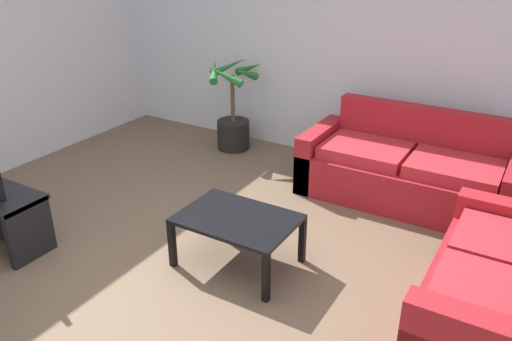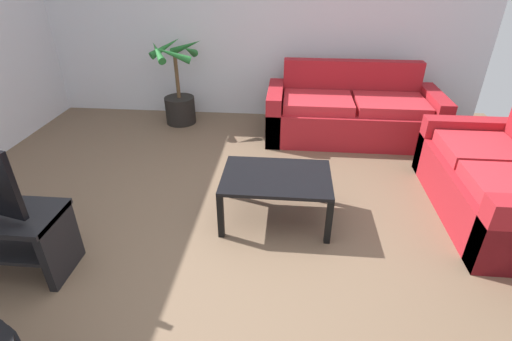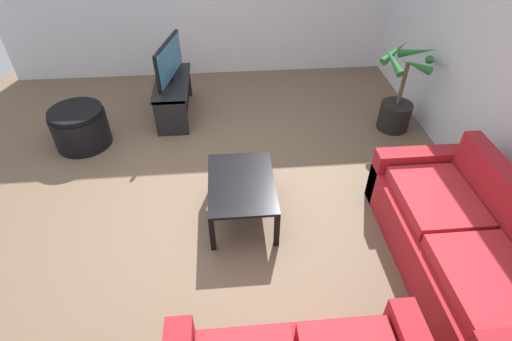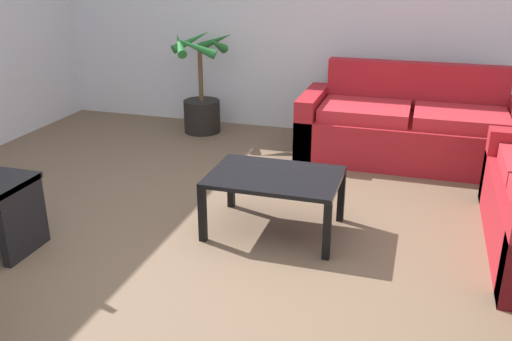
# 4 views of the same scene
# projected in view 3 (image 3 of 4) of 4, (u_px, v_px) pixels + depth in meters

# --- Properties ---
(ground_plane) EXTENTS (6.60, 6.60, 0.00)m
(ground_plane) POSITION_uv_depth(u_px,v_px,m) (201.00, 195.00, 4.34)
(ground_plane) COLOR brown
(wall_back) EXTENTS (6.00, 0.06, 2.70)m
(wall_back) POSITION_uv_depth(u_px,v_px,m) (512.00, 70.00, 3.67)
(wall_back) COLOR silver
(wall_back) RESTS_ON ground
(couch_main) EXTENTS (2.11, 0.90, 0.90)m
(couch_main) POSITION_uv_depth(u_px,v_px,m) (462.00, 248.00, 3.39)
(couch_main) COLOR maroon
(couch_main) RESTS_ON ground
(tv_stand) EXTENTS (1.10, 0.45, 0.51)m
(tv_stand) POSITION_uv_depth(u_px,v_px,m) (173.00, 93.00, 5.41)
(tv_stand) COLOR black
(tv_stand) RESTS_ON ground
(tv) EXTENTS (0.87, 0.25, 0.54)m
(tv) POSITION_uv_depth(u_px,v_px,m) (169.00, 61.00, 5.11)
(tv) COLOR black
(tv) RESTS_ON tv_stand
(coffee_table) EXTENTS (0.93, 0.65, 0.44)m
(coffee_table) POSITION_uv_depth(u_px,v_px,m) (241.00, 186.00, 3.88)
(coffee_table) COLOR black
(coffee_table) RESTS_ON ground
(potted_palm) EXTENTS (0.72, 0.71, 1.13)m
(potted_palm) POSITION_uv_depth(u_px,v_px,m) (399.00, 101.00, 5.09)
(potted_palm) COLOR black
(potted_palm) RESTS_ON ground
(ottoman) EXTENTS (0.68, 0.68, 0.49)m
(ottoman) POSITION_uv_depth(u_px,v_px,m) (80.00, 127.00, 4.92)
(ottoman) COLOR black
(ottoman) RESTS_ON ground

